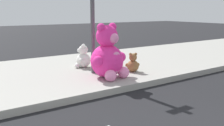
{
  "coord_description": "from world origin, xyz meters",
  "views": [
    {
      "loc": [
        -2.21,
        -1.26,
        1.77
      ],
      "look_at": [
        1.06,
        3.6,
        0.55
      ],
      "focal_mm": 40.69,
      "sensor_mm": 36.0,
      "label": 1
    }
  ],
  "objects": [
    {
      "name": "plush_pink_large",
      "position": [
        1.08,
        3.81,
        0.68
      ],
      "size": [
        1.01,
        0.93,
        1.33
      ],
      "color": "#F22D93",
      "rests_on": "sidewalk"
    },
    {
      "name": "plush_white",
      "position": [
        1.09,
        5.16,
        0.42
      ],
      "size": [
        0.48,
        0.47,
        0.67
      ],
      "color": "white",
      "rests_on": "sidewalk"
    },
    {
      "name": "plush_brown",
      "position": [
        1.95,
        3.94,
        0.36
      ],
      "size": [
        0.38,
        0.37,
        0.52
      ],
      "color": "olive",
      "rests_on": "sidewalk"
    },
    {
      "name": "plush_tan",
      "position": [
        1.65,
        5.09,
        0.37
      ],
      "size": [
        0.4,
        0.4,
        0.55
      ],
      "color": "tan",
      "rests_on": "sidewalk"
    },
    {
      "name": "sign_pole",
      "position": [
        1.0,
        4.4,
        1.85
      ],
      "size": [
        0.56,
        0.11,
        3.2
      ],
      "color": "#4C4C51",
      "rests_on": "sidewalk"
    },
    {
      "name": "sidewalk",
      "position": [
        0.0,
        5.2,
        0.07
      ],
      "size": [
        28.0,
        4.4,
        0.15
      ],
      "primitive_type": "cube",
      "color": "#9E9B93",
      "rests_on": "ground_plane"
    }
  ]
}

